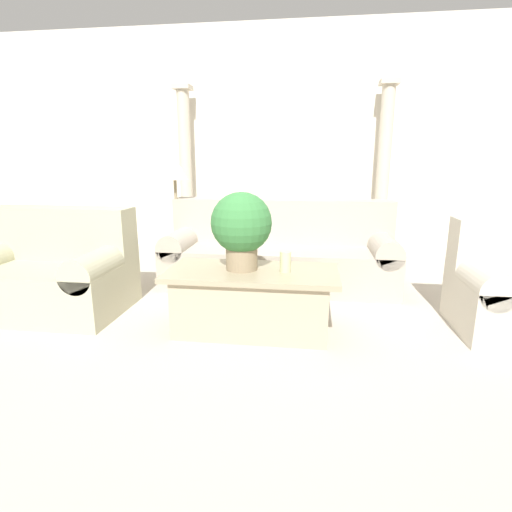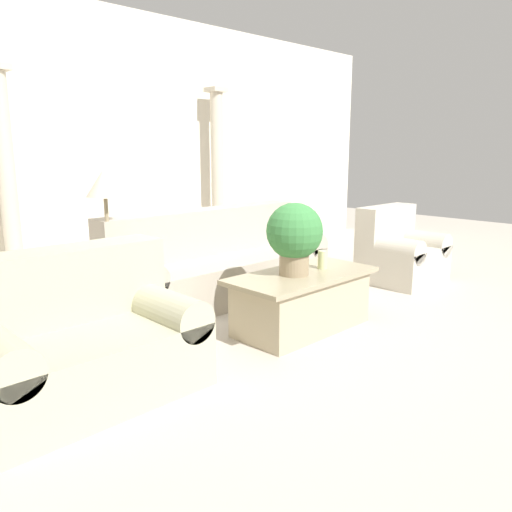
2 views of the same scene
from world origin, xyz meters
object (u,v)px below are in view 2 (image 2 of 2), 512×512
(loveseat, at_px, (81,339))
(floor_lamp, at_px, (105,193))
(potted_plant, at_px, (295,234))
(sofa_long, at_px, (217,264))
(coffee_table, at_px, (302,301))
(armchair, at_px, (399,251))

(loveseat, relative_size, floor_lamp, 0.99)
(potted_plant, bearing_deg, sofa_long, 80.95)
(loveseat, relative_size, potted_plant, 2.25)
(potted_plant, bearing_deg, floor_lamp, 126.36)
(coffee_table, relative_size, floor_lamp, 0.98)
(coffee_table, xyz_separation_m, floor_lamp, (-1.07, 1.35, 0.90))
(floor_lamp, bearing_deg, coffee_table, -51.71)
(loveseat, height_order, floor_lamp, floor_lamp)
(coffee_table, bearing_deg, floor_lamp, 128.29)
(loveseat, bearing_deg, potted_plant, -6.29)
(sofa_long, relative_size, potted_plant, 4.01)
(armchair, bearing_deg, coffee_table, -172.51)
(loveseat, xyz_separation_m, coffee_table, (1.88, -0.22, -0.11))
(potted_plant, bearing_deg, coffee_table, -12.88)
(sofa_long, bearing_deg, armchair, -27.00)
(potted_plant, height_order, floor_lamp, floor_lamp)
(potted_plant, relative_size, floor_lamp, 0.44)
(loveseat, distance_m, floor_lamp, 1.61)
(potted_plant, relative_size, armchair, 0.67)
(coffee_table, xyz_separation_m, armchair, (2.07, 0.27, 0.10))
(coffee_table, height_order, floor_lamp, floor_lamp)
(coffee_table, xyz_separation_m, potted_plant, (-0.09, 0.02, 0.59))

